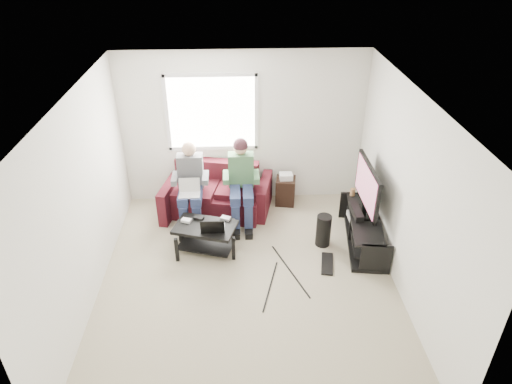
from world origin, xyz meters
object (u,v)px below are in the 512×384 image
sofa (218,195)px  tv (367,187)px  coffee_table (205,232)px  end_table (285,190)px  subwoofer (323,230)px  tv_stand (363,232)px

sofa → tv: size_ratio=1.72×
coffee_table → end_table: end_table is taller
sofa → subwoofer: sofa is taller
coffee_table → subwoofer: size_ratio=1.96×
tv → tv_stand: bearing=-88.5°
sofa → coffee_table: (-0.15, -1.08, 0.02)m
tv_stand → coffee_table: bearing=-178.6°
subwoofer → tv: bearing=9.3°
coffee_table → end_table: 1.83m
coffee_table → tv: size_ratio=0.90×
sofa → end_table: (1.17, 0.19, -0.04)m
sofa → end_table: sofa is taller
sofa → tv: tv is taller
coffee_table → tv_stand: 2.37m
tv_stand → subwoofer: 0.61m
tv → subwoofer: tv is taller
coffee_table → end_table: (1.31, 1.27, -0.06)m
tv_stand → tv: size_ratio=1.35×
coffee_table → subwoofer: subwoofer is taller
tv → subwoofer: (-0.61, -0.10, -0.68)m
tv → subwoofer: bearing=-170.7°
end_table → tv: bearing=-46.5°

